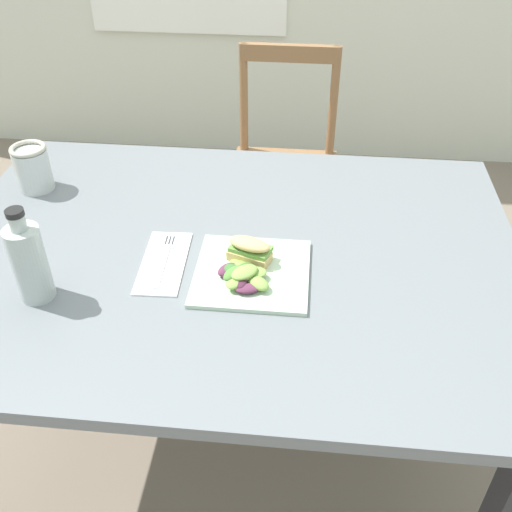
{
  "coord_description": "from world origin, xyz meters",
  "views": [
    {
      "loc": [
        0.11,
        -1.15,
        1.54
      ],
      "look_at": [
        0.0,
        -0.14,
        0.76
      ],
      "focal_mm": 41.04,
      "sensor_mm": 36.0,
      "label": 1
    }
  ],
  "objects": [
    {
      "name": "sandwich_half_front",
      "position": [
        -0.01,
        -0.14,
        0.78
      ],
      "size": [
        0.1,
        0.08,
        0.06
      ],
      "color": "#DBB270",
      "rests_on": "plate_lunch"
    },
    {
      "name": "salad_mixed_greens",
      "position": [
        -0.02,
        -0.21,
        0.76
      ],
      "size": [
        0.13,
        0.13,
        0.03
      ],
      "color": "#84A84C",
      "rests_on": "plate_lunch"
    },
    {
      "name": "bottle_cold_brew",
      "position": [
        -0.43,
        -0.29,
        0.82
      ],
      "size": [
        0.07,
        0.07,
        0.21
      ],
      "color": "#472819",
      "rests_on": "dining_table"
    },
    {
      "name": "chair_wooden_far",
      "position": [
        0.02,
        0.82,
        0.45
      ],
      "size": [
        0.4,
        0.4,
        0.87
      ],
      "color": "#8E6642",
      "rests_on": "ground"
    },
    {
      "name": "dining_table",
      "position": [
        -0.06,
        -0.1,
        0.63
      ],
      "size": [
        1.33,
        0.97,
        0.74
      ],
      "color": "slate",
      "rests_on": "ground"
    },
    {
      "name": "mason_jar_iced_tea",
      "position": [
        -0.6,
        0.12,
        0.79
      ],
      "size": [
        0.09,
        0.09,
        0.12
      ],
      "color": "gold",
      "rests_on": "dining_table"
    },
    {
      "name": "plate_lunch",
      "position": [
        0.0,
        -0.18,
        0.74
      ],
      "size": [
        0.24,
        0.24,
        0.01
      ],
      "primitive_type": "cube",
      "color": "beige",
      "rests_on": "dining_table"
    },
    {
      "name": "fork_on_napkin",
      "position": [
        -0.2,
        -0.14,
        0.75
      ],
      "size": [
        0.03,
        0.19,
        0.0
      ],
      "color": "silver",
      "rests_on": "napkin_folded"
    },
    {
      "name": "ground_plane",
      "position": [
        0.0,
        0.0,
        0.0
      ],
      "size": [
        9.57,
        9.57,
        0.0
      ],
      "primitive_type": "plane",
      "color": "#7A6B5B"
    },
    {
      "name": "napkin_folded",
      "position": [
        -0.2,
        -0.16,
        0.74
      ],
      "size": [
        0.1,
        0.23,
        0.0
      ],
      "primitive_type": "cube",
      "rotation": [
        0.0,
        0.0,
        0.04
      ],
      "color": "white",
      "rests_on": "dining_table"
    }
  ]
}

